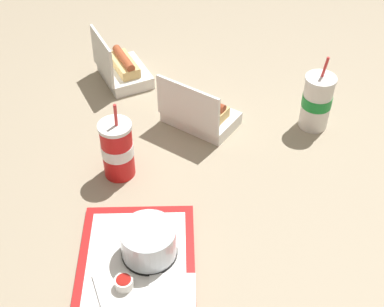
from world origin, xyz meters
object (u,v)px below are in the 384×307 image
object	(u,v)px
clamshell_hotdog_corner	(122,69)
cake_container	(149,243)
food_tray	(136,271)
soda_cup_back	(317,102)
ketchup_cup	(124,283)
plastic_fork	(101,295)
clamshell_hotdog_right	(199,113)
soda_cup_center	(117,151)

from	to	relation	value
clamshell_hotdog_corner	cake_container	bearing A→B (deg)	-165.33
food_tray	soda_cup_back	xyz separation A→B (m)	(0.55, -0.44, 0.08)
ketchup_cup	plastic_fork	size ratio (longest dim) A/B	0.36
food_tray	clamshell_hotdog_corner	bearing A→B (deg)	12.03
food_tray	ketchup_cup	bearing A→B (deg)	159.73
cake_container	clamshell_hotdog_corner	bearing A→B (deg)	14.67
plastic_fork	soda_cup_back	distance (m)	0.80
plastic_fork	clamshell_hotdog_right	world-z (taller)	clamshell_hotdog_right
cake_container	plastic_fork	distance (m)	0.15
cake_container	ketchup_cup	world-z (taller)	cake_container
clamshell_hotdog_corner	soda_cup_back	xyz separation A→B (m)	(-0.19, -0.59, 0.04)
soda_cup_back	plastic_fork	bearing A→B (deg)	141.53
food_tray	soda_cup_center	distance (m)	0.33
clamshell_hotdog_corner	soda_cup_back	bearing A→B (deg)	-107.65
cake_container	soda_cup_center	size ratio (longest dim) A/B	0.57
plastic_fork	soda_cup_back	xyz separation A→B (m)	(0.63, -0.50, 0.07)
plastic_fork	clamshell_hotdog_corner	xyz separation A→B (m)	(0.82, 0.10, 0.03)
ketchup_cup	cake_container	bearing A→B (deg)	-24.45
food_tray	ketchup_cup	distance (m)	0.05
ketchup_cup	soda_cup_center	distance (m)	0.36
food_tray	clamshell_hotdog_corner	world-z (taller)	clamshell_hotdog_corner
food_tray	soda_cup_center	size ratio (longest dim) A/B	1.76
food_tray	soda_cup_back	bearing A→B (deg)	-38.19
ketchup_cup	soda_cup_center	xyz separation A→B (m)	(0.35, 0.07, 0.06)
ketchup_cup	clamshell_hotdog_right	size ratio (longest dim) A/B	0.16
ketchup_cup	clamshell_hotdog_corner	world-z (taller)	clamshell_hotdog_corner
food_tray	soda_cup_back	world-z (taller)	soda_cup_back
ketchup_cup	clamshell_hotdog_corner	xyz separation A→B (m)	(0.79, 0.14, 0.01)
plastic_fork	clamshell_hotdog_right	xyz separation A→B (m)	(0.61, -0.17, 0.03)
food_tray	cake_container	bearing A→B (deg)	-28.51
plastic_fork	clamshell_hotdog_right	size ratio (longest dim) A/B	0.45
ketchup_cup	plastic_fork	xyz separation A→B (m)	(-0.03, 0.05, -0.01)
cake_container	ketchup_cup	xyz separation A→B (m)	(-0.09, 0.04, -0.02)
food_tray	soda_cup_center	bearing A→B (deg)	16.54
food_tray	cake_container	size ratio (longest dim) A/B	3.11
ketchup_cup	clamshell_hotdog_right	bearing A→B (deg)	-11.85
cake_container	clamshell_hotdog_corner	xyz separation A→B (m)	(0.70, 0.18, -0.01)
food_tray	clamshell_hotdog_right	size ratio (longest dim) A/B	1.61
ketchup_cup	soda_cup_center	world-z (taller)	soda_cup_center
soda_cup_back	food_tray	bearing A→B (deg)	141.81
cake_container	soda_cup_back	xyz separation A→B (m)	(0.51, -0.41, 0.03)
plastic_fork	clamshell_hotdog_right	bearing A→B (deg)	-40.70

